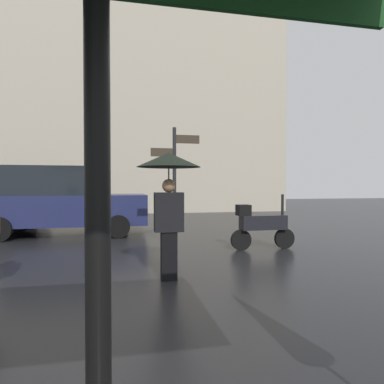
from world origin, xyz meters
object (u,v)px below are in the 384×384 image
object	(u,v)px
pedestrian_with_umbrella	(169,179)
parked_car_left	(63,201)
parked_scooter	(261,225)
street_signpost	(175,176)

from	to	relation	value
pedestrian_with_umbrella	parked_car_left	world-z (taller)	parked_car_left
pedestrian_with_umbrella	parked_scooter	distance (m)	3.23
pedestrian_with_umbrella	parked_car_left	size ratio (longest dim) A/B	0.42
parked_car_left	parked_scooter	bearing A→B (deg)	150.49
parked_scooter	street_signpost	distance (m)	2.22
pedestrian_with_umbrella	parked_scooter	xyz separation A→B (m)	(2.36, 1.97, -0.98)
parked_car_left	street_signpost	size ratio (longest dim) A/B	1.68
parked_scooter	street_signpost	xyz separation A→B (m)	(-1.90, 0.31, 1.09)
parked_car_left	street_signpost	bearing A→B (deg)	138.62
parked_scooter	parked_car_left	bearing A→B (deg)	149.59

